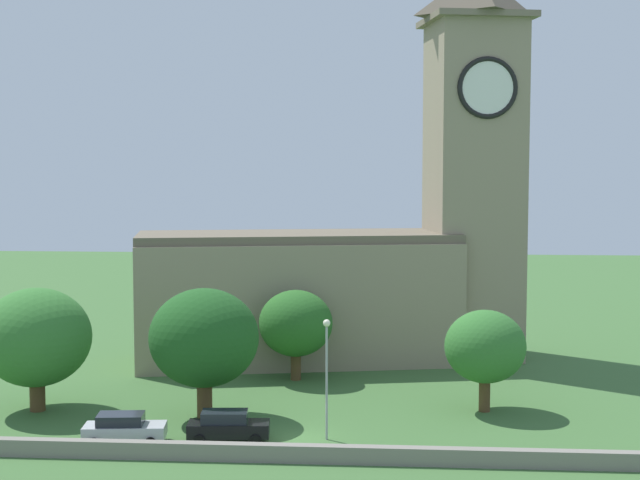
{
  "coord_description": "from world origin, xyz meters",
  "views": [
    {
      "loc": [
        5.3,
        -54.14,
        16.36
      ],
      "look_at": [
        0.68,
        8.82,
        11.17
      ],
      "focal_mm": 52.46,
      "sensor_mm": 36.0,
      "label": 1
    }
  ],
  "objects": [
    {
      "name": "ground_plane",
      "position": [
        0.0,
        15.0,
        0.0
      ],
      "size": [
        200.0,
        200.0,
        0.0
      ],
      "primitive_type": "plane",
      "color": "#3D6633"
    },
    {
      "name": "church",
      "position": [
        3.72,
        23.17,
        9.8
      ],
      "size": [
        33.01,
        14.67,
        32.32
      ],
      "color": "gray",
      "rests_on": "ground"
    },
    {
      "name": "quay_barrier",
      "position": [
        0.0,
        -4.3,
        0.49
      ],
      "size": [
        56.62,
        0.7,
        0.97
      ],
      "primitive_type": "cube",
      "color": "gray",
      "rests_on": "ground"
    },
    {
      "name": "car_silver",
      "position": [
        -10.08,
        -1.62,
        0.89
      ],
      "size": [
        4.92,
        2.63,
        1.76
      ],
      "color": "silver",
      "rests_on": "ground"
    },
    {
      "name": "car_black",
      "position": [
        -4.08,
        -0.8,
        0.92
      ],
      "size": [
        4.92,
        2.42,
        1.82
      ],
      "color": "black",
      "rests_on": "ground"
    },
    {
      "name": "streetlamp_west_mid",
      "position": [
        1.72,
        0.02,
        4.8
      ],
      "size": [
        0.44,
        0.44,
        7.21
      ],
      "color": "#9EA0A5",
      "rests_on": "ground"
    },
    {
      "name": "tree_riverside_east",
      "position": [
        11.71,
        7.12,
        4.32
      ],
      "size": [
        5.35,
        5.35,
        6.75
      ],
      "color": "brown",
      "rests_on": "ground"
    },
    {
      "name": "tree_by_tower",
      "position": [
        -6.38,
        3.93,
        5.25
      ],
      "size": [
        7.01,
        7.01,
        8.44
      ],
      "color": "brown",
      "rests_on": "ground"
    },
    {
      "name": "tree_churchyard",
      "position": [
        -17.83,
        5.09,
        4.91
      ],
      "size": [
        7.24,
        7.24,
        8.2
      ],
      "color": "brown",
      "rests_on": "ground"
    },
    {
      "name": "tree_riverside_west",
      "position": [
        -1.63,
        15.16,
        4.31
      ],
      "size": [
        5.58,
        5.58,
        6.85
      ],
      "color": "brown",
      "rests_on": "ground"
    }
  ]
}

